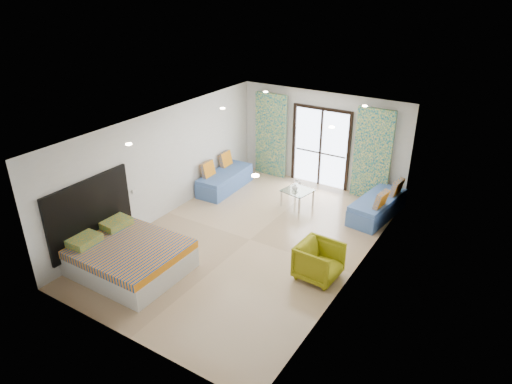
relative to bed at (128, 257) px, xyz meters
The scene contains 24 objects.
floor 2.77m from the bed, 57.49° to the left, with size 5.00×7.50×0.01m, color #A0815F, non-canonical shape.
ceiling 3.64m from the bed, 57.49° to the left, with size 5.00×7.50×0.01m, color silver, non-canonical shape.
wall_back 6.33m from the bed, 76.30° to the left, with size 5.00×0.01×2.70m, color silver, non-canonical shape.
wall_front 2.30m from the bed, 43.98° to the right, with size 5.00×0.01×2.70m, color silver, non-canonical shape.
wall_left 2.74m from the bed, 113.71° to the left, with size 0.01×7.50×2.70m, color silver, non-canonical shape.
wall_right 4.72m from the bed, 30.26° to the left, with size 0.01×7.50×2.70m, color silver, non-canonical shape.
balcony_door 6.29m from the bed, 76.24° to the left, with size 1.76×0.08×2.28m.
balcony_rail 6.26m from the bed, 76.26° to the left, with size 1.52×0.03×0.04m, color #595451.
curtain_left 5.97m from the bed, 90.68° to the left, with size 1.00×0.10×2.50m, color beige.
curtain_right 6.69m from the bed, 62.78° to the left, with size 1.00×0.10×2.50m, color beige.
downlight_a 2.37m from the bed, 76.04° to the left, with size 0.12×0.12×0.02m, color #FFE0B2.
downlight_b 3.73m from the bed, ahead, with size 0.12×0.12×0.02m, color #FFE0B2.
downlight_c 4.07m from the bed, 88.62° to the left, with size 0.12×0.12×0.02m, color #FFE0B2.
downlight_d 4.99m from the bed, 49.08° to the left, with size 0.12×0.12×0.02m, color #FFE0B2.
downlight_e 5.82m from the bed, 89.14° to the left, with size 0.12×0.12×0.02m, color #FFE0B2.
downlight_f 6.49m from the bed, 61.58° to the left, with size 0.12×0.12×0.02m, color #FFE0B2.
headboard 1.22m from the bed, behind, with size 0.06×2.10×1.50m, color black.
switch_plate 1.75m from the bed, 128.38° to the left, with size 0.02×0.10×0.10m, color silver.
bed is the anchor object (origin of this frame).
daybed_left 4.33m from the bed, 98.45° to the left, with size 0.81×1.91×0.93m.
daybed_right 6.14m from the bed, 54.11° to the left, with size 0.98×1.97×0.93m.
coffee_table 4.72m from the bed, 70.07° to the left, with size 0.80×0.80×0.79m.
vase 4.67m from the bed, 70.70° to the left, with size 0.16×0.17×0.16m, color white.
armchair 3.89m from the bed, 28.18° to the left, with size 0.81×0.76×0.83m, color olive.
Camera 1 is at (4.91, -7.60, 5.53)m, focal length 32.00 mm.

